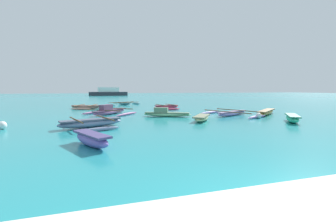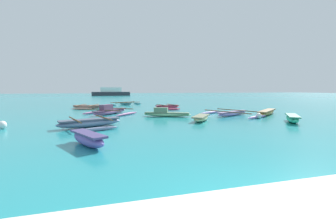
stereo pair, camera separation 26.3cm
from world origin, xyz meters
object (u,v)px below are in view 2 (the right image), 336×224
at_px(moored_boat_1, 110,111).
at_px(moored_boat_2, 201,118).
at_px(moored_boat_4, 267,112).
at_px(moored_boat_3, 232,113).
at_px(moored_boat_6, 90,123).
at_px(moored_boat_5, 88,107).
at_px(moored_boat_7, 125,104).
at_px(moored_boat_0, 166,113).
at_px(moored_boat_8, 292,118).
at_px(mooring_buoy_0, 2,125).
at_px(distant_ferry, 111,92).
at_px(mooring_buoy_1, 259,116).
at_px(moored_boat_9, 88,139).
at_px(moored_boat_10, 167,107).

bearing_deg(moored_boat_1, moored_boat_2, -95.51).
bearing_deg(moored_boat_4, moored_boat_3, 136.26).
bearing_deg(moored_boat_6, moored_boat_3, -4.49).
distance_m(moored_boat_5, moored_boat_7, 6.45).
distance_m(moored_boat_0, moored_boat_8, 8.69).
xyz_separation_m(mooring_buoy_0, distant_ferry, (7.22, 63.42, 0.88)).
bearing_deg(moored_boat_1, moored_boat_7, 27.87).
bearing_deg(mooring_buoy_1, moored_boat_8, -67.76).
bearing_deg(moored_boat_5, moored_boat_8, -30.62).
xyz_separation_m(moored_boat_9, mooring_buoy_1, (11.33, 5.04, -0.07)).
bearing_deg(moored_boat_10, moored_boat_4, -59.68).
xyz_separation_m(moored_boat_4, moored_boat_10, (-6.44, 7.66, -0.01)).
relative_size(moored_boat_5, moored_boat_6, 1.05).
relative_size(moored_boat_5, moored_boat_9, 1.62).
bearing_deg(moored_boat_6, moored_boat_1, 60.73).
xyz_separation_m(moored_boat_4, moored_boat_9, (-13.49, -6.81, 0.05)).
bearing_deg(moored_boat_2, moored_boat_7, 48.00).
relative_size(moored_boat_0, moored_boat_1, 0.78).
relative_size(moored_boat_8, mooring_buoy_1, 6.49).
xyz_separation_m(moored_boat_3, mooring_buoy_1, (0.89, -2.05, 0.01)).
bearing_deg(moored_boat_6, mooring_buoy_0, 153.31).
bearing_deg(distant_ferry, moored_boat_0, -87.52).
relative_size(moored_boat_5, mooring_buoy_0, 8.79).
bearing_deg(moored_boat_10, moored_boat_9, -125.73).
distance_m(moored_boat_0, distant_ferry, 60.59).
height_order(moored_boat_2, moored_boat_8, moored_boat_8).
bearing_deg(mooring_buoy_1, moored_boat_7, 115.46).
bearing_deg(moored_boat_0, moored_boat_10, 99.13).
bearing_deg(moored_boat_7, moored_boat_2, -15.26).
distance_m(moored_boat_9, mooring_buoy_0, 6.90).
height_order(moored_boat_7, mooring_buoy_1, mooring_buoy_1).
height_order(moored_boat_4, moored_boat_5, moored_boat_5).
bearing_deg(moored_boat_6, moored_boat_7, 60.34).
bearing_deg(moored_boat_1, moored_boat_6, -151.52).
bearing_deg(moored_boat_5, moored_boat_2, -40.44).
height_order(moored_boat_6, moored_boat_8, moored_boat_6).
bearing_deg(moored_boat_2, moored_boat_9, 162.63).
distance_m(moored_boat_1, distant_ferry, 57.76).
xyz_separation_m(moored_boat_5, moored_boat_8, (13.46, -14.51, 0.06)).
relative_size(moored_boat_4, mooring_buoy_1, 9.07).
xyz_separation_m(moored_boat_5, moored_boat_9, (1.25, -17.39, 0.08)).
relative_size(moored_boat_3, moored_boat_6, 1.43).
bearing_deg(mooring_buoy_0, moored_boat_2, -0.26).
bearing_deg(distant_ferry, mooring_buoy_1, -82.11).
xyz_separation_m(moored_boat_3, moored_boat_7, (-7.19, 14.92, -0.01)).
xyz_separation_m(moored_boat_0, moored_boat_6, (-5.35, -3.53, -0.01)).
height_order(moored_boat_3, mooring_buoy_1, moored_boat_3).
distance_m(moored_boat_4, moored_boat_5, 18.15).
bearing_deg(moored_boat_4, moored_boat_9, 168.27).
relative_size(moored_boat_4, moored_boat_10, 1.08).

